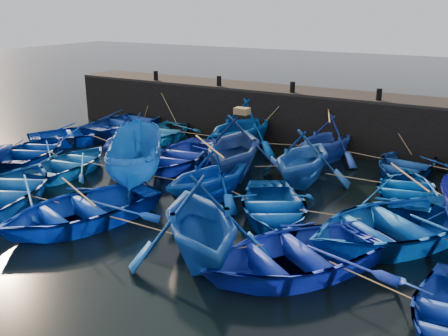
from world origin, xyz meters
The scene contains 31 objects.
ground centered at (0.00, 0.00, 0.00)m, with size 120.00×120.00×0.00m, color black.
quay_wall centered at (0.00, 10.50, 1.25)m, with size 26.00×2.50×2.50m, color black.
quay_top centered at (0.00, 10.50, 2.56)m, with size 26.00×2.50×0.12m, color black.
bollard_0 centered at (-8.00, 9.60, 2.87)m, with size 0.24×0.24×0.50m, color black.
bollard_1 centered at (-4.00, 9.60, 2.87)m, with size 0.24×0.24×0.50m, color black.
bollard_2 centered at (0.00, 9.60, 2.87)m, with size 0.24×0.24×0.50m, color black.
bollard_3 centered at (4.00, 9.60, 2.87)m, with size 0.24×0.24×0.50m, color black.
boat_0 centered at (-8.57, 7.95, 0.58)m, with size 3.99×5.57×1.16m, color navy.
boat_1 centered at (-6.02, 7.49, 0.45)m, with size 3.08×4.31×0.89m, color #2173BC.
boat_2 centered at (-1.58, 7.55, 1.24)m, with size 4.05×4.70×2.47m, color navy.
boat_3 centered at (2.29, 8.21, 1.01)m, with size 3.31×3.84×2.02m, color #1F3D9D.
boat_4 centered at (5.69, 7.91, 0.46)m, with size 3.17×4.43×0.92m, color navy.
boat_6 centered at (-9.36, 4.82, 0.47)m, with size 3.23×4.51×0.94m, color #06309E.
boat_7 centered at (-5.28, 4.13, 0.99)m, with size 3.25×3.77×1.98m, color navy.
boat_8 centered at (-2.72, 4.34, 0.50)m, with size 3.48×4.86×1.01m, color #192F9F.
boat_9 centered at (-0.18, 4.36, 1.28)m, with size 4.18×4.85×2.55m, color navy.
boat_10 centered at (2.48, 4.93, 1.09)m, with size 3.55×4.12×2.17m, color #1A4D90.
boat_11 centered at (6.33, 4.96, 0.45)m, with size 3.10×4.34×0.90m, color #00428F.
boat_13 centered at (-8.79, 1.83, 0.46)m, with size 3.20×4.47×0.93m, color navy.
boat_14 centered at (-6.17, 1.50, 0.43)m, with size 2.99×4.18×0.87m, color #155CA6.
boat_15 centered at (-2.88, 1.47, 1.02)m, with size 1.99×5.28×2.04m, color #1451A4.
boat_16 centered at (0.37, 1.55, 0.99)m, with size 3.24×3.76×1.98m, color #053BA2.
boat_17 centered at (2.95, 1.20, 0.46)m, with size 3.19×4.46×0.93m, color #0846A1.
boat_18 centered at (6.57, 1.45, 0.60)m, with size 4.13×5.77×1.20m, color blue.
boat_21 centered at (-5.42, -2.17, 0.55)m, with size 3.81×5.32×1.10m, color #0F4C9F.
boat_22 centered at (-2.10, -2.10, 0.54)m, with size 3.72×5.20×1.08m, color #0B3ACE.
boat_23 centered at (2.35, -2.14, 1.17)m, with size 3.82×4.43×2.33m, color #0E4598.
boat_24 centered at (4.80, -1.49, 0.54)m, with size 3.76×5.25×1.09m, color #172FC1.
wooden_crate centered at (0.12, 4.36, 2.68)m, with size 0.56×0.39×0.25m, color olive.
mooring_ropes centered at (0.06, 5.01, 0.88)m, with size 17.58×11.71×2.10m.
loose_oars centered at (1.72, 3.16, 1.52)m, with size 10.68×12.39×1.18m.
Camera 1 is at (8.92, -12.20, 6.54)m, focal length 40.00 mm.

